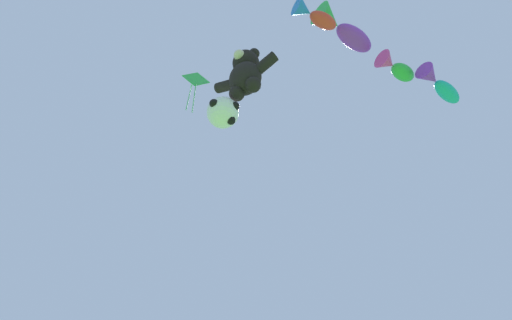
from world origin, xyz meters
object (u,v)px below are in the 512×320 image
fish_kite_violet (341,29)px  fish_kite_teal (439,84)px  soccer_ball_kite (223,113)px  diamond_kite (195,82)px  fish_kite_emerald (395,67)px  teddy_bear_kite (245,73)px  fish_kite_crimson (313,15)px

fish_kite_violet → fish_kite_teal: (2.16, 3.26, -0.98)m
fish_kite_violet → fish_kite_teal: 4.03m
soccer_ball_kite → diamond_kite: diamond_kite is taller
soccer_ball_kite → diamond_kite: 4.00m
fish_kite_teal → soccer_ball_kite: bearing=-143.1°
fish_kite_emerald → soccer_ball_kite: bearing=-146.4°
soccer_ball_kite → fish_kite_emerald: size_ratio=0.64×
soccer_ball_kite → diamond_kite: size_ratio=0.37×
soccer_ball_kite → teddy_bear_kite: bearing=-2.2°
teddy_bear_kite → fish_kite_teal: size_ratio=1.09×
fish_kite_violet → fish_kite_emerald: size_ratio=1.52×
fish_kite_emerald → diamond_kite: size_ratio=0.58×
fish_kite_crimson → fish_kite_teal: bearing=59.2°
fish_kite_violet → fish_kite_emerald: 2.37m
teddy_bear_kite → fish_kite_teal: fish_kite_teal is taller
soccer_ball_kite → fish_kite_teal: bearing=36.9°
teddy_bear_kite → fish_kite_violet: 3.98m
soccer_ball_kite → fish_kite_crimson: 4.43m
fish_kite_violet → fish_kite_teal: fish_kite_violet is taller
teddy_bear_kite → diamond_kite: bearing=174.1°
soccer_ball_kite → fish_kite_emerald: bearing=33.6°
fish_kite_crimson → diamond_kite: (-5.09, 0.23, 0.68)m
fish_kite_teal → teddy_bear_kite: bearing=-139.1°
teddy_bear_kite → soccer_ball_kite: 1.72m
fish_kite_crimson → diamond_kite: 5.14m
teddy_bear_kite → diamond_kite: (-2.52, 0.26, 2.05)m
teddy_bear_kite → fish_kite_emerald: size_ratio=1.43×
soccer_ball_kite → fish_kite_crimson: (3.34, 0.00, 2.91)m
soccer_ball_kite → fish_kite_teal: size_ratio=0.49×
teddy_bear_kite → soccer_ball_kite: teddy_bear_kite is taller
teddy_bear_kite → fish_kite_crimson: fish_kite_crimson is taller
fish_kite_teal → diamond_kite: diamond_kite is taller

